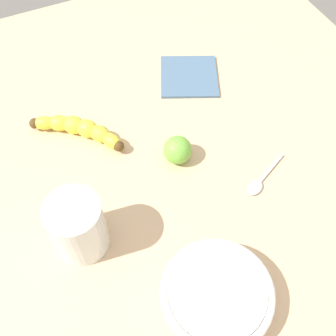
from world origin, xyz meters
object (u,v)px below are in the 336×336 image
object	(u,v)px
lime_fruit	(178,150)
teaspoon	(257,185)
smoothie_glass	(78,227)
ceramic_bowl	(217,295)
banana	(79,129)

from	to	relation	value
lime_fruit	teaspoon	xyz separation A→B (cm)	(-11.48, -10.16, -2.22)
smoothie_glass	ceramic_bowl	xyz separation A→B (cm)	(-17.33, -14.89, -2.92)
smoothie_glass	lime_fruit	world-z (taller)	smoothie_glass
lime_fruit	ceramic_bowl	bearing A→B (deg)	166.65
smoothie_glass	banana	bearing A→B (deg)	-16.68
ceramic_bowl	smoothie_glass	bearing A→B (deg)	40.67
smoothie_glass	lime_fruit	xyz separation A→B (cm)	(8.70, -21.07, -2.90)
banana	lime_fruit	bearing A→B (deg)	-178.48
lime_fruit	smoothie_glass	bearing A→B (deg)	112.45
ceramic_bowl	lime_fruit	bearing A→B (deg)	-13.35
smoothie_glass	ceramic_bowl	world-z (taller)	smoothie_glass
smoothie_glass	ceramic_bowl	size ratio (longest dim) A/B	0.67
banana	lime_fruit	size ratio (longest dim) A/B	2.87
banana	lime_fruit	distance (cm)	19.53
banana	smoothie_glass	size ratio (longest dim) A/B	1.35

